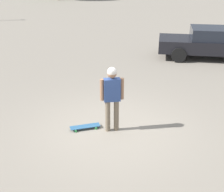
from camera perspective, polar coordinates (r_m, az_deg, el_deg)
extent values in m
plane|color=gray|center=(8.14, 0.00, -6.23)|extent=(220.00, 220.00, 0.00)
cylinder|color=#7A6B56|center=(7.93, -0.79, -3.65)|extent=(0.13, 0.13, 0.84)
cylinder|color=#7A6B56|center=(7.96, 0.79, -3.54)|extent=(0.13, 0.13, 0.84)
cube|color=#334C8C|center=(7.66, 0.00, 1.14)|extent=(0.45, 0.34, 0.58)
cylinder|color=#9E7051|center=(7.62, -1.86, 1.13)|extent=(0.10, 0.10, 0.55)
cylinder|color=#9E7051|center=(7.69, 1.84, 1.35)|extent=(0.10, 0.10, 0.55)
sphere|color=#9E7051|center=(7.51, 0.00, 4.13)|extent=(0.23, 0.23, 0.23)
sphere|color=silver|center=(7.50, 0.00, 4.41)|extent=(0.24, 0.24, 0.24)
cube|color=#336693|center=(8.20, -4.95, -5.55)|extent=(0.81, 0.41, 0.01)
cylinder|color=green|center=(8.07, -6.61, -6.42)|extent=(0.07, 0.05, 0.06)
cylinder|color=green|center=(8.28, -6.92, -5.63)|extent=(0.07, 0.05, 0.06)
cylinder|color=green|center=(8.17, -2.93, -5.92)|extent=(0.07, 0.05, 0.06)
cylinder|color=green|center=(8.37, -3.33, -5.16)|extent=(0.07, 0.05, 0.06)
cube|color=black|center=(14.98, 17.67, 8.88)|extent=(4.74, 4.48, 0.56)
cube|color=#1E232D|center=(14.89, 18.36, 10.81)|extent=(2.68, 2.64, 0.50)
cylinder|color=black|center=(14.00, 12.11, 7.33)|extent=(0.62, 0.58, 0.65)
cylinder|color=black|center=(15.79, 11.85, 9.09)|extent=(0.62, 0.58, 0.65)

